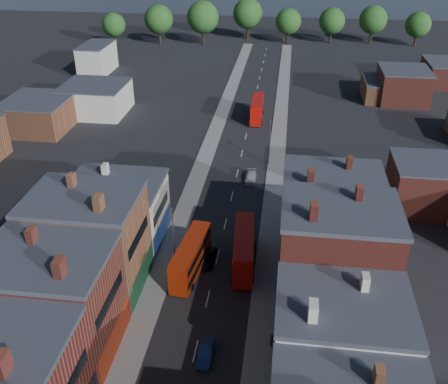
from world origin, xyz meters
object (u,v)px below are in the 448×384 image
(bus_1, at_px, (244,249))
(car_1, at_px, (206,352))
(car_2, at_px, (207,258))
(ped_3, at_px, (272,340))
(bus_0, at_px, (191,257))
(car_3, at_px, (251,177))
(bus_2, at_px, (257,109))

(bus_1, xyz_separation_m, car_1, (-2.30, -15.59, -1.82))
(car_1, relative_size, car_2, 0.88)
(car_2, xyz_separation_m, ped_3, (8.90, -13.36, 0.31))
(bus_0, relative_size, car_3, 2.38)
(bus_2, relative_size, ped_3, 6.28)
(bus_1, relative_size, car_1, 2.68)
(bus_0, xyz_separation_m, ped_3, (10.50, -10.98, -1.43))
(bus_0, relative_size, bus_1, 0.96)
(car_1, bearing_deg, car_3, 87.38)
(car_1, xyz_separation_m, ped_3, (6.50, 2.22, 0.28))
(bus_0, relative_size, car_1, 2.58)
(bus_0, xyz_separation_m, car_3, (5.28, 25.13, -1.74))
(bus_0, relative_size, bus_2, 1.01)
(car_3, bearing_deg, bus_1, -88.02)
(ped_3, bearing_deg, bus_1, 15.96)
(bus_1, bearing_deg, car_2, 176.29)
(bus_2, bearing_deg, ped_3, -84.80)
(bus_2, xyz_separation_m, car_2, (-2.70, -50.70, -1.76))
(bus_0, height_order, ped_3, bus_0)
(bus_0, distance_m, bus_2, 53.26)
(car_3, distance_m, ped_3, 36.48)
(bus_1, distance_m, bus_2, 50.73)
(bus_0, distance_m, car_1, 13.90)
(ped_3, bearing_deg, car_1, 107.40)
(car_2, bearing_deg, bus_0, -121.47)
(car_2, height_order, ped_3, ped_3)
(bus_2, height_order, car_1, bus_2)
(bus_1, relative_size, ped_3, 6.58)
(bus_2, bearing_deg, car_2, -93.38)
(car_3, bearing_deg, bus_2, 91.44)
(bus_2, distance_m, ped_3, 64.38)
(bus_0, bearing_deg, car_3, 85.00)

